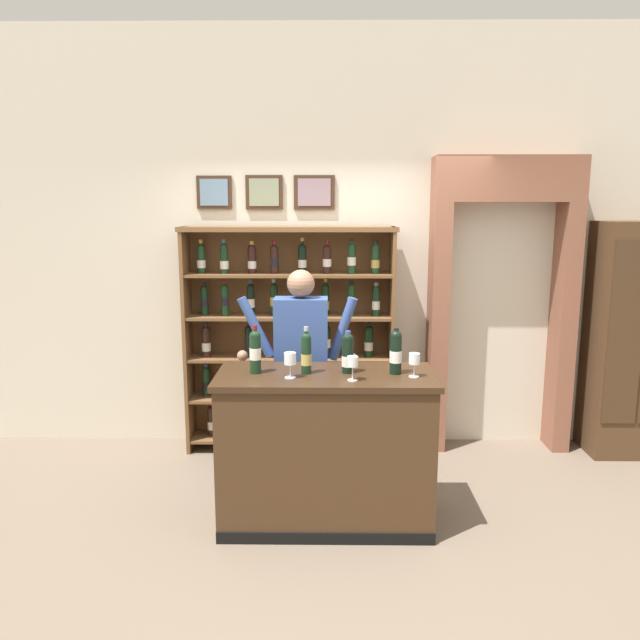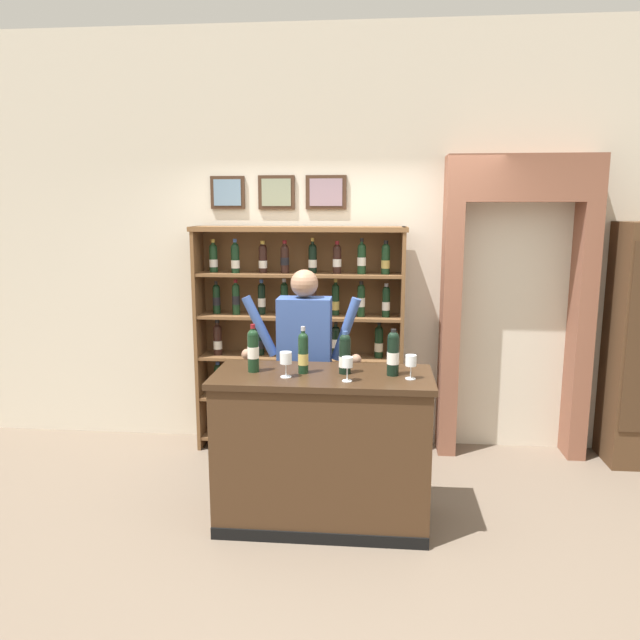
# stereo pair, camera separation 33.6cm
# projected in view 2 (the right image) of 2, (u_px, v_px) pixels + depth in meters

# --- Properties ---
(ground_plane) EXTENTS (14.00, 14.00, 0.02)m
(ground_plane) POSITION_uv_depth(u_px,v_px,m) (334.00, 523.00, 4.16)
(ground_plane) COLOR #6B5B4C
(back_wall) EXTENTS (12.00, 0.19, 3.60)m
(back_wall) POSITION_uv_depth(u_px,v_px,m) (347.00, 242.00, 5.38)
(back_wall) COLOR beige
(back_wall) RESTS_ON ground
(wine_shelf) EXTENTS (1.81, 0.33, 1.94)m
(wine_shelf) POSITION_uv_depth(u_px,v_px,m) (300.00, 332.00, 5.29)
(wine_shelf) COLOR brown
(wine_shelf) RESTS_ON ground
(archway_doorway) EXTENTS (1.22, 0.45, 2.51)m
(archway_doorway) POSITION_uv_depth(u_px,v_px,m) (514.00, 286.00, 5.18)
(archway_doorway) COLOR brown
(archway_doorway) RESTS_ON ground
(tasting_counter) EXTENTS (1.43, 0.63, 1.03)m
(tasting_counter) POSITION_uv_depth(u_px,v_px,m) (323.00, 449.00, 4.07)
(tasting_counter) COLOR #422B19
(tasting_counter) RESTS_ON ground
(shopkeeper) EXTENTS (0.90, 0.22, 1.65)m
(shopkeeper) POSITION_uv_depth(u_px,v_px,m) (305.00, 355.00, 4.54)
(shopkeeper) COLOR #2D3347
(shopkeeper) RESTS_ON ground
(tasting_bottle_vin_santo) EXTENTS (0.08, 0.08, 0.32)m
(tasting_bottle_vin_santo) POSITION_uv_depth(u_px,v_px,m) (253.00, 349.00, 4.01)
(tasting_bottle_vin_santo) COLOR black
(tasting_bottle_vin_santo) RESTS_ON tasting_counter
(tasting_bottle_riserva) EXTENTS (0.07, 0.07, 0.31)m
(tasting_bottle_riserva) POSITION_uv_depth(u_px,v_px,m) (303.00, 353.00, 3.98)
(tasting_bottle_riserva) COLOR black
(tasting_bottle_riserva) RESTS_ON tasting_counter
(tasting_bottle_prosecco) EXTENTS (0.08, 0.08, 0.28)m
(tasting_bottle_prosecco) POSITION_uv_depth(u_px,v_px,m) (345.00, 354.00, 3.97)
(tasting_bottle_prosecco) COLOR black
(tasting_bottle_prosecco) RESTS_ON tasting_counter
(tasting_bottle_brunello) EXTENTS (0.08, 0.08, 0.30)m
(tasting_bottle_brunello) POSITION_uv_depth(u_px,v_px,m) (393.00, 353.00, 3.92)
(tasting_bottle_brunello) COLOR black
(tasting_bottle_brunello) RESTS_ON tasting_counter
(wine_glass_center) EXTENTS (0.07, 0.07, 0.16)m
(wine_glass_center) POSITION_uv_depth(u_px,v_px,m) (347.00, 364.00, 3.79)
(wine_glass_center) COLOR silver
(wine_glass_center) RESTS_ON tasting_counter
(wine_glass_left) EXTENTS (0.08, 0.08, 0.16)m
(wine_glass_left) POSITION_uv_depth(u_px,v_px,m) (286.00, 359.00, 3.88)
(wine_glass_left) COLOR silver
(wine_glass_left) RESTS_ON tasting_counter
(wine_glass_right) EXTENTS (0.07, 0.07, 0.15)m
(wine_glass_right) POSITION_uv_depth(u_px,v_px,m) (411.00, 362.00, 3.84)
(wine_glass_right) COLOR silver
(wine_glass_right) RESTS_ON tasting_counter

